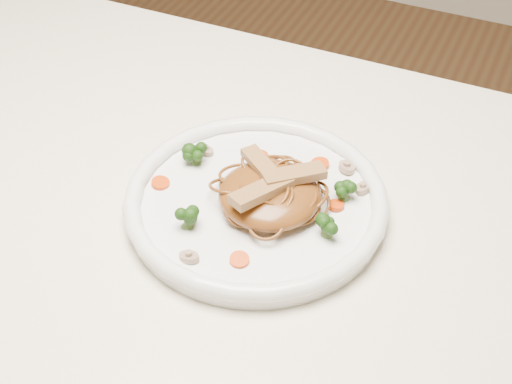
% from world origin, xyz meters
% --- Properties ---
extents(table, '(1.20, 0.80, 0.75)m').
position_xyz_m(table, '(0.00, 0.00, 0.65)').
color(table, beige).
rests_on(table, ground).
extents(plate, '(0.34, 0.34, 0.02)m').
position_xyz_m(plate, '(0.07, 0.04, 0.76)').
color(plate, white).
rests_on(plate, table).
extents(noodle_mound, '(0.13, 0.13, 0.04)m').
position_xyz_m(noodle_mound, '(0.09, 0.04, 0.78)').
color(noodle_mound, brown).
rests_on(noodle_mound, plate).
extents(chicken_a, '(0.07, 0.07, 0.01)m').
position_xyz_m(chicken_a, '(0.11, 0.06, 0.80)').
color(chicken_a, '#9E734B').
rests_on(chicken_a, noodle_mound).
extents(chicken_b, '(0.06, 0.05, 0.01)m').
position_xyz_m(chicken_b, '(0.07, 0.06, 0.80)').
color(chicken_b, '#9E734B').
rests_on(chicken_b, noodle_mound).
extents(chicken_c, '(0.06, 0.08, 0.01)m').
position_xyz_m(chicken_c, '(0.09, 0.02, 0.80)').
color(chicken_c, '#9E734B').
rests_on(chicken_c, noodle_mound).
extents(broccoli_0, '(0.03, 0.03, 0.03)m').
position_xyz_m(broccoli_0, '(0.16, 0.09, 0.78)').
color(broccoli_0, '#1A3C0C').
rests_on(broccoli_0, plate).
extents(broccoli_1, '(0.03, 0.03, 0.03)m').
position_xyz_m(broccoli_1, '(-0.02, 0.07, 0.78)').
color(broccoli_1, '#1A3C0C').
rests_on(broccoli_1, plate).
extents(broccoli_2, '(0.04, 0.04, 0.03)m').
position_xyz_m(broccoli_2, '(0.02, -0.03, 0.78)').
color(broccoli_2, '#1A3C0C').
rests_on(broccoli_2, plate).
extents(broccoli_3, '(0.03, 0.03, 0.03)m').
position_xyz_m(broccoli_3, '(0.16, 0.02, 0.78)').
color(broccoli_3, '#1A3C0C').
rests_on(broccoli_3, plate).
extents(carrot_0, '(0.03, 0.03, 0.00)m').
position_xyz_m(carrot_0, '(0.12, 0.13, 0.77)').
color(carrot_0, '#E73D08').
rests_on(carrot_0, plate).
extents(carrot_1, '(0.02, 0.02, 0.00)m').
position_xyz_m(carrot_1, '(-0.04, 0.02, 0.77)').
color(carrot_1, '#E73D08').
rests_on(carrot_1, plate).
extents(carrot_2, '(0.02, 0.02, 0.00)m').
position_xyz_m(carrot_2, '(0.16, 0.07, 0.77)').
color(carrot_2, '#E73D08').
rests_on(carrot_2, plate).
extents(carrot_3, '(0.02, 0.02, 0.00)m').
position_xyz_m(carrot_3, '(0.04, 0.11, 0.77)').
color(carrot_3, '#E73D08').
rests_on(carrot_3, plate).
extents(carrot_4, '(0.02, 0.02, 0.00)m').
position_xyz_m(carrot_4, '(0.09, -0.05, 0.77)').
color(carrot_4, '#E73D08').
rests_on(carrot_4, plate).
extents(mushroom_0, '(0.02, 0.02, 0.01)m').
position_xyz_m(mushroom_0, '(0.04, -0.07, 0.77)').
color(mushroom_0, tan).
rests_on(mushroom_0, plate).
extents(mushroom_1, '(0.02, 0.02, 0.01)m').
position_xyz_m(mushroom_1, '(0.18, 0.11, 0.77)').
color(mushroom_1, tan).
rests_on(mushroom_1, plate).
extents(mushroom_2, '(0.03, 0.03, 0.01)m').
position_xyz_m(mushroom_2, '(-0.02, 0.10, 0.77)').
color(mushroom_2, tan).
rests_on(mushroom_2, plate).
extents(mushroom_3, '(0.04, 0.04, 0.01)m').
position_xyz_m(mushroom_3, '(0.15, 0.14, 0.77)').
color(mushroom_3, tan).
rests_on(mushroom_3, plate).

